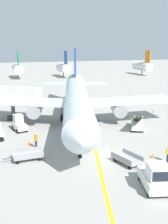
{
  "coord_description": "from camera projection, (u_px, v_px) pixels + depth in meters",
  "views": [
    {
      "loc": [
        -9.39,
        -23.79,
        10.86
      ],
      "look_at": [
        1.26,
        8.27,
        2.5
      ],
      "focal_mm": 44.09,
      "sensor_mm": 36.0,
      "label": 1
    }
  ],
  "objects": [
    {
      "name": "ground_plane",
      "position": [
        98.0,
        156.0,
        27.4
      ],
      "size": [
        300.0,
        300.0,
        0.0
      ],
      "primitive_type": "plane",
      "color": "#9E9B93"
    },
    {
      "name": "taxi_line_yellow",
      "position": [
        93.0,
        139.0,
        32.39
      ],
      "size": [
        21.81,
        77.13,
        0.01
      ],
      "primitive_type": "cube",
      "rotation": [
        0.0,
        0.0,
        -0.27
      ],
      "color": "yellow",
      "rests_on": "ground"
    },
    {
      "name": "airliner",
      "position": [
        77.0,
        100.0,
        37.87
      ],
      "size": [
        27.83,
        34.76,
        10.1
      ],
      "color": "silver",
      "rests_on": "ground"
    },
    {
      "name": "pushback_tug",
      "position": [
        156.0,
        177.0,
        20.95
      ],
      "size": [
        2.77,
        3.97,
        2.2
      ],
      "color": "silver",
      "rests_on": "ground"
    },
    {
      "name": "baggage_tug_by_cargo_door",
      "position": [
        19.0,
        124.0,
        35.18
      ],
      "size": [
        1.85,
        2.65,
        2.1
      ],
      "color": "silver",
      "rests_on": "ground"
    },
    {
      "name": "belt_loader_forward_hold",
      "position": [
        137.0,
        123.0,
        35.9
      ],
      "size": [
        3.4,
        5.02,
        2.59
      ],
      "color": "silver",
      "rests_on": "ground"
    },
    {
      "name": "baggage_cart_loaded",
      "position": [
        28.0,
        155.0,
        26.4
      ],
      "size": [
        3.79,
        1.67,
        0.94
      ],
      "color": "#A5A5A8",
      "rests_on": "ground"
    },
    {
      "name": "baggage_cart_empty_trailing",
      "position": [
        127.0,
        159.0,
        25.55
      ],
      "size": [
        2.26,
        3.83,
        0.94
      ],
      "color": "#A5A5A8",
      "rests_on": "ground"
    },
    {
      "name": "ground_crew_marshaller",
      "position": [
        36.0,
        140.0,
        29.32
      ],
      "size": [
        0.36,
        0.24,
        1.7
      ],
      "color": "#26262D",
      "rests_on": "ground"
    },
    {
      "name": "ground_crew_wing_walker",
      "position": [
        168.0,
        153.0,
        25.73
      ],
      "size": [
        0.36,
        0.24,
        1.7
      ],
      "color": "#26262D",
      "rests_on": "ground"
    },
    {
      "name": "safety_cone_nose_left",
      "position": [
        154.0,
        111.0,
        44.95
      ],
      "size": [
        0.36,
        0.36,
        0.44
      ],
      "primitive_type": "cone",
      "color": "orange",
      "rests_on": "ground"
    },
    {
      "name": "safety_cone_wingtip_left",
      "position": [
        29.0,
        143.0,
        30.44
      ],
      "size": [
        0.36,
        0.36,
        0.44
      ],
      "primitive_type": "cone",
      "color": "orange",
      "rests_on": "ground"
    },
    {
      "name": "safety_cone_tail_area",
      "position": [
        153.0,
        155.0,
        27.01
      ],
      "size": [
        0.36,
        0.36,
        0.44
      ],
      "primitive_type": "cone",
      "color": "orange",
      "rests_on": "ground"
    },
    {
      "name": "distant_aircraft_mid_left",
      "position": [
        18.0,
        68.0,
        89.13
      ],
      "size": [
        3.0,
        10.1,
        8.8
      ],
      "color": "silver",
      "rests_on": "ground"
    },
    {
      "name": "distant_aircraft_mid_right",
      "position": [
        63.0,
        67.0,
        92.34
      ],
      "size": [
        3.0,
        10.1,
        8.8
      ],
      "color": "silver",
      "rests_on": "ground"
    },
    {
      "name": "distant_aircraft_far_right",
      "position": [
        142.0,
        66.0,
        99.28
      ],
      "size": [
        3.0,
        10.1,
        8.8
      ],
      "color": "silver",
      "rests_on": "ground"
    }
  ]
}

